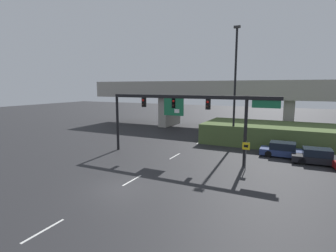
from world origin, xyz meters
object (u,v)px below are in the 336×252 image
object	(u,v)px
highway_light_pole_near	(235,85)
parked_sedan_mid_right	(318,157)
signal_gantry	(183,107)
speed_limit_sign	(246,152)
parked_sedan_near_right	(284,150)

from	to	relation	value
highway_light_pole_near	parked_sedan_mid_right	xyz separation A→B (m)	(8.42, -3.52, -6.45)
highway_light_pole_near	parked_sedan_mid_right	world-z (taller)	highway_light_pole_near
highway_light_pole_near	signal_gantry	bearing A→B (deg)	-115.05
highway_light_pole_near	parked_sedan_mid_right	distance (m)	11.17
parked_sedan_mid_right	speed_limit_sign	bearing A→B (deg)	-141.67
signal_gantry	highway_light_pole_near	world-z (taller)	highway_light_pole_near
speed_limit_sign	parked_sedan_mid_right	bearing A→B (deg)	40.93
signal_gantry	parked_sedan_mid_right	xyz separation A→B (m)	(11.72, 3.56, -4.31)
signal_gantry	parked_sedan_near_right	size ratio (longest dim) A/B	3.67
highway_light_pole_near	parked_sedan_near_right	size ratio (longest dim) A/B	2.97
speed_limit_sign	parked_sedan_mid_right	world-z (taller)	speed_limit_sign
parked_sedan_mid_right	parked_sedan_near_right	bearing A→B (deg)	153.78
signal_gantry	parked_sedan_near_right	xyz separation A→B (m)	(8.80, 4.83, -4.29)
signal_gantry	parked_sedan_mid_right	bearing A→B (deg)	16.87
parked_sedan_near_right	parked_sedan_mid_right	distance (m)	3.19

